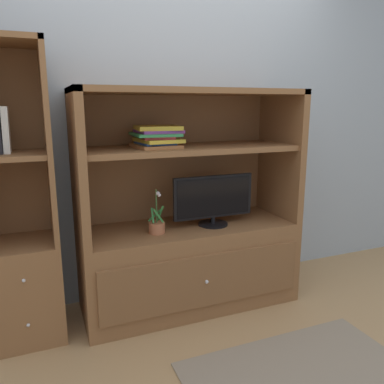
% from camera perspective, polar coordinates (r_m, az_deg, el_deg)
% --- Properties ---
extents(ground_plane, '(8.00, 8.00, 0.00)m').
position_cam_1_polar(ground_plane, '(2.63, 3.06, -19.78)').
color(ground_plane, tan).
extents(painted_rear_wall, '(6.00, 0.10, 2.80)m').
position_cam_1_polar(painted_rear_wall, '(2.91, -3.04, 12.45)').
color(painted_rear_wall, '#9EA8B2').
rests_on(painted_rear_wall, ground_plane).
extents(area_rug, '(1.22, 0.76, 0.01)m').
position_cam_1_polar(area_rug, '(2.33, 16.36, -25.08)').
color(area_rug, gray).
rests_on(area_rug, ground_plane).
extents(media_console, '(1.51, 0.60, 1.52)m').
position_cam_1_polar(media_console, '(2.76, -0.45, -7.08)').
color(media_console, brown).
rests_on(media_console, ground_plane).
extents(tv_monitor, '(0.59, 0.21, 0.35)m').
position_cam_1_polar(tv_monitor, '(2.68, 3.19, -1.12)').
color(tv_monitor, black).
rests_on(tv_monitor, media_console).
extents(potted_plant, '(0.11, 0.11, 0.29)m').
position_cam_1_polar(potted_plant, '(2.55, -5.23, -5.02)').
color(potted_plant, '#B26642').
rests_on(potted_plant, media_console).
extents(magazine_stack, '(0.31, 0.33, 0.14)m').
position_cam_1_polar(magazine_stack, '(2.52, -5.24, 8.19)').
color(magazine_stack, '#A56638').
rests_on(magazine_stack, media_console).
extents(bookshelf_tall, '(0.42, 0.44, 1.77)m').
position_cam_1_polar(bookshelf_tall, '(2.55, -23.87, -7.23)').
color(bookshelf_tall, brown).
rests_on(bookshelf_tall, ground_plane).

